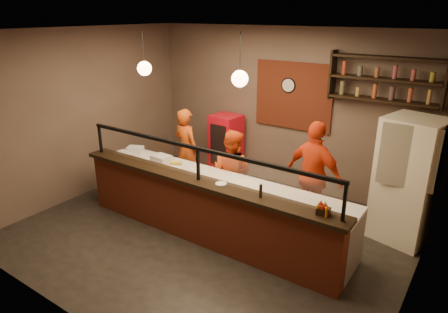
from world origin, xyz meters
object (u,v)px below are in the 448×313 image
Objects in this scene: cook_left at (186,149)px; pizza_dough at (243,186)px; red_cooler at (226,146)px; pepper_mill at (261,191)px; condiment_caddy at (323,211)px; fridge at (408,181)px; cook_mid at (232,172)px; wall_clock at (289,85)px; cook_right at (314,175)px.

pizza_dough is at bearing 162.14° from cook_left.
red_cooler reaches higher than pepper_mill.
condiment_caddy is (1.47, -0.47, 0.20)m from pizza_dough.
fridge is 12.14× the size of condiment_caddy.
condiment_caddy is (3.13, -2.43, 0.41)m from red_cooler.
cook_left reaches higher than pepper_mill.
fridge reaches higher than pizza_dough.
cook_mid is 2.85m from fridge.
pepper_mill is at bearing -70.55° from wall_clock.
cook_right is (2.75, -0.03, 0.08)m from cook_left.
red_cooler is (-1.26, -0.31, -1.41)m from wall_clock.
pizza_dough is (1.66, -1.96, 0.21)m from red_cooler.
cook_mid reaches higher than pepper_mill.
wall_clock is at bearing 109.45° from pepper_mill.
fridge is 2.46m from pepper_mill.
cook_mid is 1.71m from red_cooler.
cook_mid is at bearing -149.51° from fridge.
cook_right is at bearing -171.41° from cook_left.
fridge is (1.35, 0.44, 0.08)m from cook_right.
cook_mid is at bearing 137.41° from pepper_mill.
pizza_dough is at bearing 136.06° from cook_mid.
cook_left is 1.07× the size of cook_mid.
wall_clock is 2.86m from fridge.
pizza_dough is at bearing -45.37° from red_cooler.
red_cooler is 8.43× the size of condiment_caddy.
fridge is 10.37× the size of pepper_mill.
wall_clock is 2.13m from cook_mid.
cook_left is 2.75m from cook_right.
pepper_mill is (0.97, -2.76, -0.94)m from wall_clock.
pepper_mill is at bearing -178.59° from condiment_caddy.
pepper_mill is at bearing 137.95° from cook_mid.
cook_left is 0.83× the size of fridge.
cook_right is (1.37, 0.38, 0.14)m from cook_mid.
pizza_dough is at bearing 139.57° from pepper_mill.
cook_mid is 1.43m from cook_right.
cook_right is 1.32× the size of red_cooler.
cook_left is 1.20× the size of red_cooler.
wall_clock is 0.22× the size of red_cooler.
wall_clock is at bearing 99.97° from pizza_dough.
fridge is 2.01m from condiment_caddy.
red_cooler is 3.35m from pepper_mill.
red_cooler is at bearing 142.21° from condiment_caddy.
cook_left reaches higher than pizza_dough.
fridge reaches higher than cook_mid.
red_cooler is (-1.05, 1.35, -0.09)m from cook_mid.
condiment_caddy is at bearing 165.91° from cook_left.
cook_right is 3.28× the size of pizza_dough.
cook_mid is 1.66m from pepper_mill.
cook_right is (1.15, -1.28, -1.19)m from wall_clock.
cook_left is at bearing 13.53° from cook_right.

